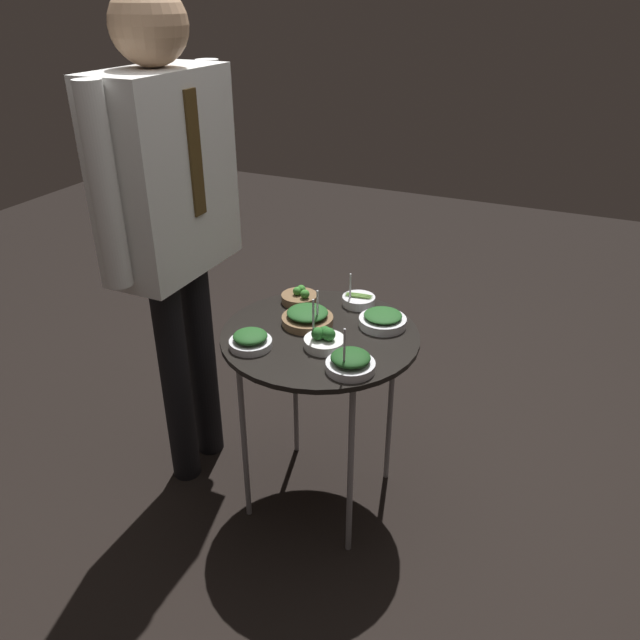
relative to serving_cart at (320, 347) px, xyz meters
name	(u,v)px	position (x,y,z in m)	size (l,w,h in m)	color
ground_plane	(320,494)	(0.00, 0.00, -0.66)	(8.00, 8.00, 0.00)	black
serving_cart	(320,347)	(0.00, 0.00, 0.00)	(0.67, 0.67, 0.72)	black
bowl_spinach_back_right	(307,317)	(0.04, 0.07, 0.08)	(0.18, 0.18, 0.14)	brown
bowl_spinach_far_rim	(250,340)	(-0.17, 0.16, 0.08)	(0.14, 0.14, 0.06)	silver
bowl_broccoli_center	(324,340)	(-0.08, -0.05, 0.08)	(0.13, 0.13, 0.17)	white
bowl_spinach_near_rim	(383,320)	(0.14, -0.17, 0.08)	(0.16, 0.16, 0.05)	silver
bowl_asparagus_front_center	(359,300)	(0.25, -0.04, 0.07)	(0.12, 0.12, 0.13)	silver
bowl_spinach_back_left	(350,362)	(-0.17, -0.18, 0.08)	(0.15, 0.15, 0.16)	silver
bowl_broccoli_mid_right	(300,297)	(0.18, 0.16, 0.07)	(0.13, 0.13, 0.06)	brown
waiter_figure	(169,199)	(-0.02, 0.54, 0.45)	(0.65, 0.24, 1.75)	black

